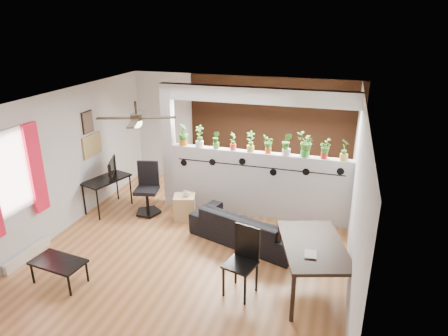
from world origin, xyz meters
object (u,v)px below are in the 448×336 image
potted_plant_7 (306,144)px  computer_desk (107,182)px  potted_plant_1 (199,135)px  office_chair (148,192)px  potted_plant_5 (268,144)px  potted_plant_6 (287,143)px  potted_plant_2 (216,139)px  cup (187,194)px  cube_shelf (185,207)px  ceiling_fan (137,119)px  potted_plant_0 (183,134)px  coffee_table (58,263)px  potted_plant_3 (233,140)px  dining_table (313,249)px  potted_plant_9 (345,149)px  potted_plant_4 (251,141)px  sofa (246,227)px  folding_chair (244,254)px  potted_plant_8 (325,148)px

potted_plant_7 → computer_desk: (-3.93, -0.66, -0.96)m
potted_plant_1 → office_chair: potted_plant_1 is taller
potted_plant_5 → potted_plant_6: 0.35m
potted_plant_2 → cup: (-0.42, -0.61, -0.98)m
cube_shelf → ceiling_fan: bearing=-118.7°
potted_plant_0 → coffee_table: potted_plant_0 is taller
office_chair → potted_plant_3: bearing=18.9°
dining_table → coffee_table: dining_table is taller
potted_plant_2 → cube_shelf: 1.50m
dining_table → coffee_table: bearing=-165.7°
potted_plant_0 → potted_plant_9: potted_plant_0 is taller
ceiling_fan → potted_plant_4: 2.41m
potted_plant_3 → sofa: potted_plant_3 is taller
potted_plant_1 → potted_plant_2: (0.35, -0.00, -0.04)m
potted_plant_4 → potted_plant_5: 0.35m
potted_plant_1 → potted_plant_3: potted_plant_1 is taller
folding_chair → potted_plant_1: bearing=122.4°
potted_plant_0 → potted_plant_9: bearing=0.0°
ceiling_fan → dining_table: 3.32m
potted_plant_6 → coffee_table: size_ratio=0.51×
potted_plant_5 → potted_plant_6: (0.35, 0.00, 0.04)m
sofa → potted_plant_2: bearing=-31.9°
cube_shelf → cup: 0.31m
potted_plant_0 → potted_plant_3: potted_plant_0 is taller
potted_plant_3 → potted_plant_0: bearing=180.0°
potted_plant_7 → potted_plant_9: bearing=0.0°
potted_plant_2 → potted_plant_4: size_ratio=0.88×
potted_plant_3 → potted_plant_4: 0.35m
potted_plant_4 → potted_plant_8: bearing=0.0°
ceiling_fan → potted_plant_7: (2.48, 1.80, -0.72)m
potted_plant_1 → computer_desk: 2.16m
potted_plant_8 → dining_table: 2.30m
potted_plant_5 → office_chair: 2.64m
cup → coffee_table: bearing=-114.1°
potted_plant_5 → potted_plant_7: (0.70, 0.00, 0.05)m
ceiling_fan → cube_shelf: bearing=78.1°
cube_shelf → coffee_table: cube_shelf is taller
potted_plant_1 → ceiling_fan: bearing=-101.6°
potted_plant_2 → potted_plant_0: bearing=180.0°
potted_plant_2 → ceiling_fan: bearing=-111.9°
ceiling_fan → cup: bearing=75.8°
potted_plant_6 → coffee_table: potted_plant_6 is taller
sofa → potted_plant_7: bearing=-110.7°
sofa → folding_chair: 1.45m
ceiling_fan → dining_table: (2.87, -0.34, -1.62)m
potted_plant_2 → potted_plant_4: (0.70, 0.00, 0.02)m
potted_plant_1 → computer_desk: (-1.82, -0.66, -0.96)m
potted_plant_3 → coffee_table: 3.80m
folding_chair → coffee_table: size_ratio=1.21×
potted_plant_4 → potted_plant_9: 1.76m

